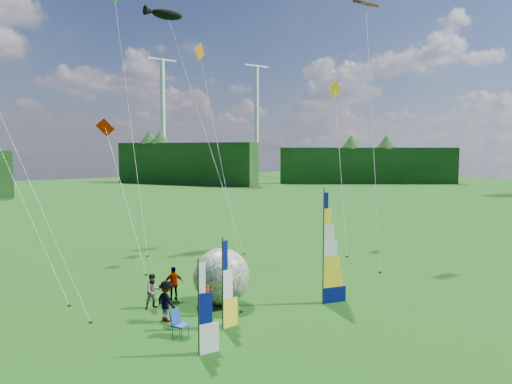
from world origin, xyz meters
TOP-DOWN VIEW (x-y plane):
  - ground at (0.00, 0.00)m, footprint 220.00×220.00m
  - treeline_ring at (0.00, 0.00)m, footprint 210.00×210.00m
  - turbine_left at (70.00, 95.00)m, footprint 8.00×1.20m
  - turbine_right at (45.00, 102.00)m, footprint 8.00×1.20m
  - feather_banner_main at (1.73, 2.22)m, footprint 1.44×0.49m
  - side_banner_left at (-4.02, 2.38)m, footprint 1.04×0.21m
  - side_banner_far at (-6.19, 0.72)m, footprint 1.02×0.24m
  - bol_inflatable at (-2.12, 5.29)m, footprint 3.33×3.33m
  - spectator_a at (-3.58, 4.31)m, footprint 0.63×0.48m
  - spectator_b at (-5.04, 6.72)m, footprint 0.84×0.48m
  - spectator_c at (-5.39, 4.74)m, footprint 0.60×1.21m
  - spectator_d at (-3.63, 7.29)m, footprint 1.06×0.71m
  - camp_chair at (-5.80, 2.78)m, footprint 0.84×0.84m
  - kite_whale at (5.72, 19.64)m, footprint 5.74×15.49m
  - kite_parafoil at (11.53, 7.38)m, footprint 10.97×11.47m
  - small_kite_red at (-2.28, 16.37)m, footprint 6.03×10.14m
  - small_kite_orange at (5.92, 17.71)m, footprint 8.13×11.40m
  - small_kite_yellow at (12.99, 11.53)m, footprint 7.35×8.41m
  - small_kite_pink at (-10.26, 9.06)m, footprint 9.04×9.49m
  - small_kite_green at (0.93, 22.61)m, footprint 6.44×13.68m

SIDE VIEW (x-z plane):
  - ground at x=0.00m, z-range 0.00..0.00m
  - camp_chair at x=-5.80m, z-range 0.00..1.10m
  - spectator_a at x=-3.58m, z-range 0.00..1.57m
  - spectator_b at x=-5.04m, z-range 0.00..1.66m
  - spectator_d at x=-3.63m, z-range 0.00..1.67m
  - spectator_c at x=-5.39m, z-range 0.00..1.79m
  - bol_inflatable at x=-2.12m, z-range 0.00..2.73m
  - side_banner_far at x=-6.19m, z-range 0.00..3.47m
  - side_banner_left at x=-4.02m, z-range 0.00..3.76m
  - feather_banner_main at x=1.73m, z-range 0.00..5.45m
  - treeline_ring at x=0.00m, z-range 0.00..8.00m
  - small_kite_red at x=-2.28m, z-range 0.00..10.10m
  - small_kite_yellow at x=12.99m, z-range 0.00..13.63m
  - small_kite_pink at x=-10.26m, z-range 0.00..16.19m
  - small_kite_orange at x=5.92m, z-range 0.00..16.68m
  - kite_parafoil at x=11.53m, z-range 0.00..20.04m
  - kite_whale at x=5.72m, z-range 0.00..20.84m
  - small_kite_green at x=0.93m, z-range 0.00..22.03m
  - turbine_left at x=70.00m, z-range 0.00..30.00m
  - turbine_right at x=45.00m, z-range 0.00..30.00m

